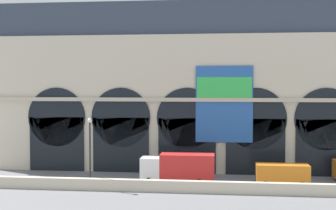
{
  "coord_description": "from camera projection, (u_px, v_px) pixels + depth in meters",
  "views": [
    {
      "loc": [
        3.61,
        -46.63,
        10.17
      ],
      "look_at": [
        -2.19,
        5.0,
        7.86
      ],
      "focal_mm": 48.55,
      "sensor_mm": 36.0,
      "label": 1
    }
  ],
  "objects": [
    {
      "name": "ground_plane",
      "position": [
        184.0,
        183.0,
        47.15
      ],
      "size": [
        200.0,
        200.0,
        0.0
      ],
      "primitive_type": "plane",
      "color": "slate"
    },
    {
      "name": "quay_parapet_wall",
      "position": [
        180.0,
        186.0,
        42.92
      ],
      "size": [
        90.0,
        0.7,
        1.12
      ],
      "primitive_type": "cube",
      "color": "beige",
      "rests_on": "ground"
    },
    {
      "name": "station_building",
      "position": [
        189.0,
        90.0,
        53.72
      ],
      "size": [
        47.8,
        4.53,
        19.91
      ],
      "color": "beige",
      "rests_on": "ground"
    },
    {
      "name": "box_truck_center",
      "position": [
        179.0,
        168.0,
        46.41
      ],
      "size": [
        7.5,
        2.91,
        3.12
      ],
      "color": "white",
      "rests_on": "ground"
    },
    {
      "name": "van_mideast",
      "position": [
        282.0,
        174.0,
        45.51
      ],
      "size": [
        5.2,
        2.48,
        2.2
      ],
      "color": "orange",
      "rests_on": "ground"
    },
    {
      "name": "street_lamp_quayside",
      "position": [
        90.0,
        143.0,
        44.55
      ],
      "size": [
        0.44,
        0.44,
        6.9
      ],
      "color": "black",
      "rests_on": "ground"
    }
  ]
}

